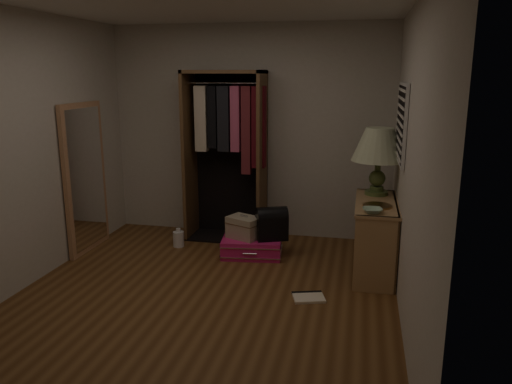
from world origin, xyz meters
TOP-DOWN VIEW (x-y plane):
  - ground at (0.00, 0.00)m, footprint 4.00×4.00m
  - room_walls at (0.08, 0.04)m, footprint 3.52×4.02m
  - console_bookshelf at (1.54, 1.05)m, footprint 0.42×1.12m
  - open_wardrobe at (-0.21, 1.77)m, footprint 0.97×0.50m
  - floor_mirror at (-1.70, 1.00)m, footprint 0.06×0.80m
  - pink_suitcase at (0.20, 1.20)m, footprint 0.73×0.57m
  - train_case at (0.11, 1.18)m, footprint 0.43×0.38m
  - black_bag at (0.42, 1.20)m, footprint 0.40×0.33m
  - table_lamp at (1.54, 1.31)m, footprint 0.67×0.67m
  - brass_tray at (1.54, 0.81)m, footprint 0.36×0.36m
  - ceramic_bowl at (1.49, 0.57)m, footprint 0.21×0.21m
  - white_jug at (-0.72, 1.29)m, footprint 0.13×0.13m
  - floor_book at (0.95, 0.22)m, footprint 0.34×0.30m

SIDE VIEW (x-z plane):
  - ground at x=0.00m, z-range 0.00..0.00m
  - floor_book at x=0.95m, z-range 0.00..0.02m
  - white_jug at x=-0.72m, z-range -0.02..0.21m
  - pink_suitcase at x=0.20m, z-range 0.00..0.21m
  - train_case at x=0.11m, z-range 0.20..0.46m
  - console_bookshelf at x=1.54m, z-range 0.02..0.77m
  - black_bag at x=0.42m, z-range 0.21..0.58m
  - brass_tray at x=1.54m, z-range 0.75..0.77m
  - ceramic_bowl at x=1.49m, z-range 0.75..0.80m
  - floor_mirror at x=-1.70m, z-range 0.00..1.70m
  - open_wardrobe at x=-0.21m, z-range 0.19..2.24m
  - table_lamp at x=1.54m, z-range 0.92..1.63m
  - room_walls at x=0.08m, z-range 0.20..2.80m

